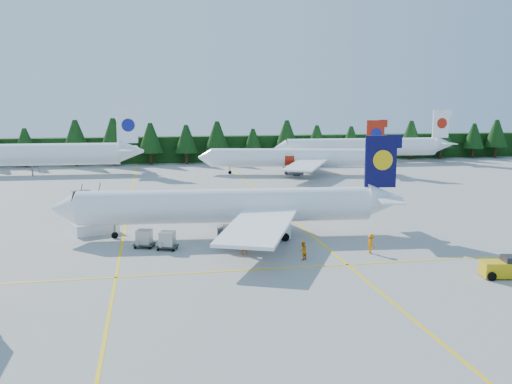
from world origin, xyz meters
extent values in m
plane|color=#A0A09B|center=(0.00, 0.00, 0.00)|extent=(320.00, 320.00, 0.00)
cube|color=yellow|center=(-14.00, 20.00, 0.01)|extent=(0.25, 120.00, 0.01)
cube|color=yellow|center=(6.00, 20.00, 0.01)|extent=(0.25, 120.00, 0.01)
cube|color=yellow|center=(0.00, -6.00, 0.01)|extent=(80.00, 0.25, 0.01)
cube|color=black|center=(0.00, 82.00, 3.00)|extent=(220.00, 4.00, 6.00)
cylinder|color=white|center=(-3.12, 6.91, 3.28)|extent=(31.19, 6.28, 3.65)
cone|color=white|center=(-19.83, 8.34, 3.28)|extent=(2.85, 3.85, 3.65)
cube|color=#08083B|center=(13.68, 5.47, 7.84)|extent=(3.48, 0.61, 5.65)
cube|color=white|center=(0.27, 14.40, 2.73)|extent=(8.42, 14.55, 1.03)
cylinder|color=slate|center=(-1.76, 12.10, 1.46)|extent=(3.25, 2.17, 1.91)
cube|color=white|center=(-1.05, -1.04, 2.73)|extent=(10.36, 14.72, 1.03)
cylinder|color=slate|center=(-2.66, 1.57, 1.46)|extent=(3.25, 2.17, 1.91)
cylinder|color=slate|center=(-14.85, 7.92, 0.77)|extent=(0.22, 0.22, 1.55)
cylinder|color=white|center=(15.93, 55.75, 3.25)|extent=(30.84, 9.63, 3.62)
cone|color=white|center=(-0.38, 59.04, 3.25)|extent=(3.20, 4.05, 3.62)
cube|color=#AB1D0B|center=(32.32, 52.44, 7.77)|extent=(3.43, 0.99, 5.60)
cube|color=white|center=(20.11, 62.74, 2.71)|extent=(6.94, 14.09, 1.03)
cylinder|color=slate|center=(17.85, 60.71, 1.45)|extent=(3.39, 2.47, 1.90)
cube|color=white|center=(17.06, 47.68, 2.71)|extent=(11.38, 14.47, 1.03)
cylinder|color=slate|center=(15.78, 50.43, 1.45)|extent=(3.39, 2.47, 1.90)
cylinder|color=slate|center=(4.48, 58.06, 0.77)|extent=(0.22, 0.22, 1.54)
cylinder|color=white|center=(-35.22, 64.62, 3.89)|extent=(36.87, 5.58, 4.32)
cube|color=white|center=(-15.24, 63.94, 9.29)|extent=(4.12, 0.52, 6.70)
cylinder|color=white|center=(36.99, 71.62, 3.71)|extent=(35.19, 5.26, 4.13)
cone|color=white|center=(18.02, 72.23, 3.71)|extent=(3.02, 4.22, 4.13)
cube|color=white|center=(56.06, 71.00, 8.87)|extent=(3.93, 0.49, 6.40)
cylinder|color=slate|center=(23.67, 72.05, 0.83)|extent=(0.25, 0.25, 1.65)
cube|color=white|center=(-17.09, 10.63, 0.61)|extent=(5.26, 4.06, 1.22)
cube|color=slate|center=(-17.95, 12.68, 2.56)|extent=(3.36, 4.78, 3.30)
cube|color=slate|center=(-18.81, 14.73, 4.06)|extent=(2.36, 2.01, 0.13)
cube|color=white|center=(-1.78, 4.68, 1.10)|extent=(2.18, 2.18, 2.19)
cube|color=black|center=(-1.78, 4.68, 1.62)|extent=(1.86, 2.06, 0.94)
cube|color=white|center=(1.35, 4.53, 1.57)|extent=(3.86, 2.47, 2.71)
cube|color=gold|center=(17.25, -11.76, 0.73)|extent=(3.40, 2.21, 1.24)
cube|color=black|center=(17.91, -11.88, 1.52)|extent=(1.37, 1.64, 0.56)
cube|color=#313828|center=(-11.74, 3.39, 0.35)|extent=(2.32, 2.04, 0.12)
cube|color=#A2A5A7|center=(-11.74, 3.39, 1.11)|extent=(1.72, 1.69, 1.37)
cube|color=#313828|center=(-9.52, 2.19, 0.35)|extent=(2.32, 2.04, 0.12)
cube|color=#A2A5A7|center=(-9.52, 2.19, 1.11)|extent=(1.72, 1.69, 1.37)
imported|color=#D95A04|center=(-2.38, -1.03, 1.00)|extent=(0.76, 0.53, 2.01)
imported|color=orange|center=(2.54, -3.70, 0.86)|extent=(1.06, 1.03, 1.71)
imported|color=orange|center=(9.53, -2.72, 0.94)|extent=(0.65, 0.86, 1.89)
camera|label=1|loc=(-10.94, -52.56, 14.48)|focal=40.00mm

